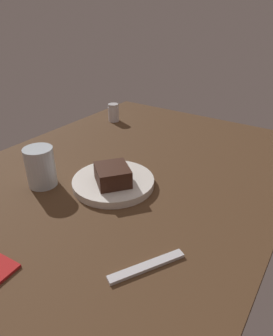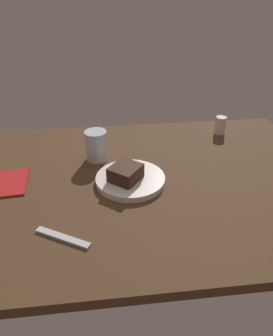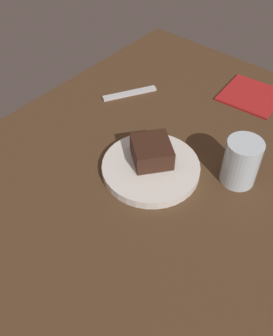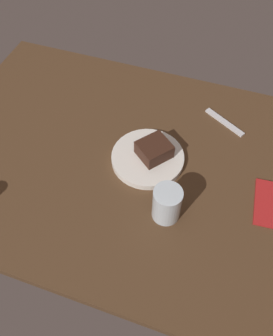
% 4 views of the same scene
% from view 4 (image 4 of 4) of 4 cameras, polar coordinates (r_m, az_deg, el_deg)
% --- Properties ---
extents(dining_table, '(1.20, 0.84, 0.03)m').
position_cam_4_polar(dining_table, '(1.06, -1.47, 0.97)').
color(dining_table, '#4C331E').
rests_on(dining_table, ground).
extents(dessert_plate, '(0.21, 0.21, 0.02)m').
position_cam_4_polar(dessert_plate, '(1.04, 1.82, 1.64)').
color(dessert_plate, white).
rests_on(dessert_plate, dining_table).
extents(chocolate_cake_slice, '(0.12, 0.12, 0.05)m').
position_cam_4_polar(chocolate_cake_slice, '(1.02, 2.87, 3.00)').
color(chocolate_cake_slice, '#381E14').
rests_on(chocolate_cake_slice, dessert_plate).
extents(water_glass, '(0.08, 0.08, 0.11)m').
position_cam_4_polar(water_glass, '(0.91, 4.93, -5.80)').
color(water_glass, silver).
rests_on(water_glass, dining_table).
extents(dessert_spoon, '(0.14, 0.09, 0.01)m').
position_cam_4_polar(dessert_spoon, '(1.18, 14.06, 7.21)').
color(dessert_spoon, silver).
rests_on(dessert_spoon, dining_table).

